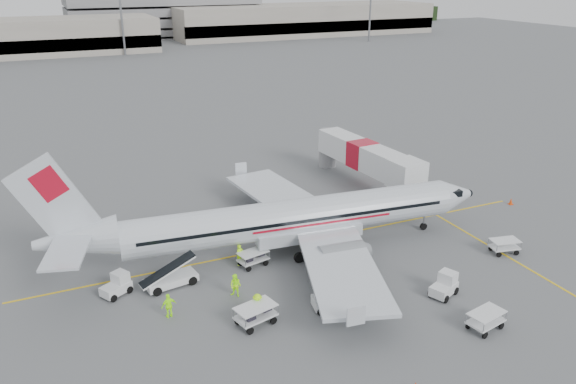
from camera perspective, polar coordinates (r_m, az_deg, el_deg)
name	(u,v)px	position (r m, az deg, el deg)	size (l,w,h in m)	color
ground	(298,243)	(46.32, 1.02, -5.21)	(360.00, 360.00, 0.00)	#56595B
stripe_lead	(298,243)	(46.31, 1.02, -5.20)	(44.00, 0.20, 0.01)	yellow
stripe_cross	(499,252)	(47.98, 20.69, -5.71)	(0.20, 20.00, 0.01)	yellow
terminal_east	(303,20)	(202.97, 1.55, 17.11)	(90.00, 26.00, 10.00)	gray
parking_garage	(164,15)	(202.40, -12.53, 17.19)	(62.00, 24.00, 14.00)	slate
treeline	(83,26)	(213.85, -20.13, 15.56)	(300.00, 3.00, 6.00)	black
mast_center	(121,12)	(157.32, -16.61, 17.16)	(3.20, 1.20, 22.00)	slate
mast_east	(371,5)	(183.79, 8.38, 18.31)	(3.20, 1.20, 22.00)	slate
aircraft	(294,194)	(43.26, 0.66, -0.19)	(35.02, 27.45, 9.65)	silver
jet_bridge	(362,163)	(58.67, 7.50, 2.91)	(3.25, 17.33, 4.55)	silver
belt_loader	(170,269)	(40.65, -11.88, -7.68)	(4.87, 1.83, 2.64)	silver
tug_fore	(444,285)	(40.39, 15.56, -9.09)	(2.10, 1.20, 1.62)	silver
tug_mid	(329,297)	(37.67, 4.22, -10.62)	(2.18, 1.25, 1.68)	silver
tug_aft	(116,285)	(40.79, -17.12, -9.01)	(2.00, 1.15, 1.55)	silver
cart_loaded_a	(253,259)	(42.80, -3.57, -6.77)	(2.23, 1.32, 1.17)	silver
cart_loaded_b	(256,315)	(36.22, -3.30, -12.37)	(2.56, 1.52, 1.34)	silver
cart_empty_a	(486,320)	(37.83, 19.44, -12.20)	(2.35, 1.39, 1.23)	silver
cart_empty_b	(504,246)	(47.70, 21.12, -5.17)	(2.20, 1.30, 1.15)	silver
cone_nose	(511,201)	(57.73, 21.70, -0.87)	(0.40, 0.40, 0.65)	#DF3D09
cone_port	(274,196)	(54.96, -1.44, -0.43)	(0.34, 0.34, 0.56)	#DF3D09
crew_a	(240,255)	(42.84, -4.91, -6.39)	(0.61, 0.40, 1.68)	#AEFF10
crew_b	(236,286)	(38.99, -5.35, -9.44)	(0.82, 0.64, 1.68)	#AEFF10
crew_c	(258,306)	(36.81, -3.12, -11.45)	(1.07, 0.62, 1.66)	#AEFF10
crew_d	(169,306)	(37.50, -12.00, -11.23)	(1.00, 0.42, 1.71)	#AEFF10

